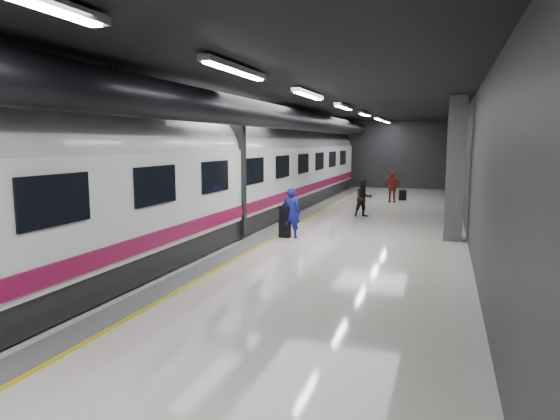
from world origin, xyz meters
The scene contains 9 objects.
ground centered at (0.00, 0.00, 0.00)m, with size 40.00×40.00×0.00m, color silver.
platform_hall centered at (-0.29, 0.96, 3.54)m, with size 10.02×40.02×4.51m.
train centered at (-3.25, 0.00, 2.07)m, with size 3.05×38.00×4.05m.
traveler_main centered at (-0.44, 0.79, 0.82)m, with size 0.60×0.39×1.63m, color #1816AB.
suitcase_main centered at (-0.65, 0.77, 0.29)m, with size 0.35×0.22×0.58m, color black.
shoulder_bag centered at (-0.64, 0.73, 0.80)m, with size 0.33×0.18×0.45m, color black.
traveler_far_a centered at (1.07, 6.12, 0.79)m, with size 0.77×0.60×1.58m, color black.
traveler_far_b centered at (1.65, 11.80, 0.80)m, with size 0.93×0.39×1.59m, color maroon.
suitcase_far centered at (2.12, 12.78, 0.28)m, with size 0.38×0.24×0.55m, color black.
Camera 1 is at (4.26, -14.51, 3.09)m, focal length 32.00 mm.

